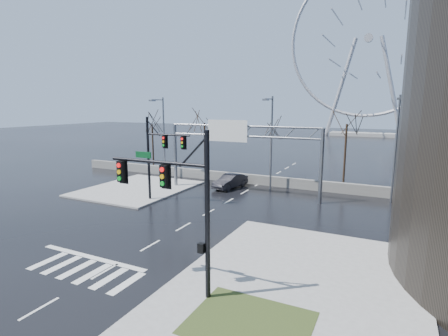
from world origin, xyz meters
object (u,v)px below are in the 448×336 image
Objects in this scene: signal_mast_near at (181,197)px; sign_gantry at (238,144)px; signal_mast_far at (158,151)px; ferris_wheel at (368,45)px; car at (230,181)px.

sign_gantry is (-5.52, 19.00, 0.31)m from signal_mast_near.
signal_mast_far is (-11.01, 13.00, -0.04)m from signal_mast_near.
sign_gantry is at bearing 106.19° from signal_mast_near.
signal_mast_far is 8.14m from sign_gantry.
signal_mast_far is at bearing 130.26° from signal_mast_near.
ferris_wheel reaches higher than signal_mast_far.
signal_mast_near is 1.00× the size of signal_mast_far.
signal_mast_far is 1.70× the size of car.
ferris_wheel reaches higher than signal_mast_near.
ferris_wheel is at bearing 82.80° from signal_mast_far.
signal_mast_near is at bearing -49.74° from signal_mast_far.
car is at bearing 131.02° from sign_gantry.
sign_gantry is at bearing -93.84° from ferris_wheel.
signal_mast_near reaches higher than car.
signal_mast_far is at bearing -132.47° from sign_gantry.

